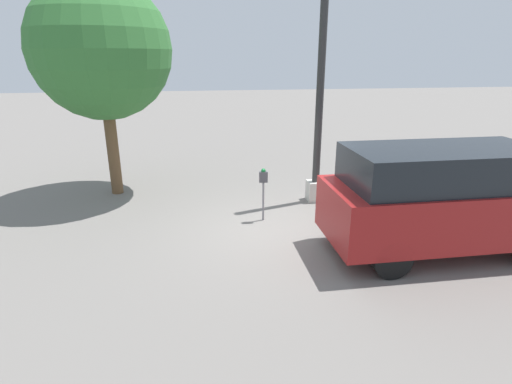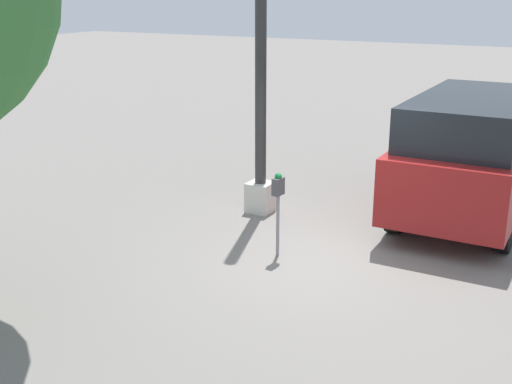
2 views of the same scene
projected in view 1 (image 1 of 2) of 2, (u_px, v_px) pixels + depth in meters
ground_plane at (273, 230)px, 9.25m from camera, size 80.00×80.00×0.00m
parking_meter_near at (263, 182)px, 9.49m from camera, size 0.21×0.13×1.31m
lamp_post at (319, 116)px, 10.41m from camera, size 0.44×0.44×6.11m
parked_van at (444, 197)px, 7.89m from camera, size 4.71×1.97×2.17m
street_tree at (101, 50)px, 10.49m from camera, size 3.68×3.68×5.82m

